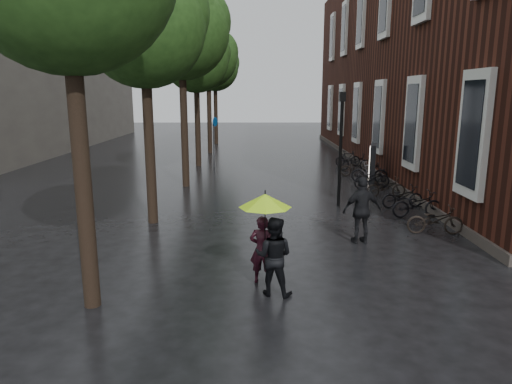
{
  "coord_description": "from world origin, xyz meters",
  "views": [
    {
      "loc": [
        -0.77,
        -7.41,
        4.13
      ],
      "look_at": [
        -0.73,
        5.48,
        1.34
      ],
      "focal_mm": 32.0,
      "sensor_mm": 36.0,
      "label": 1
    }
  ],
  "objects_px": {
    "person_black": "(274,256)",
    "lamp_post": "(341,138)",
    "ad_lightbox": "(372,164)",
    "pedestrian_walking": "(362,210)",
    "parked_bicycles": "(377,179)",
    "person_burgundy": "(262,250)"
  },
  "relations": [
    {
      "from": "parked_bicycles",
      "to": "lamp_post",
      "type": "relative_size",
      "value": 3.3
    },
    {
      "from": "ad_lightbox",
      "to": "lamp_post",
      "type": "relative_size",
      "value": 0.44
    },
    {
      "from": "pedestrian_walking",
      "to": "lamp_post",
      "type": "height_order",
      "value": "lamp_post"
    },
    {
      "from": "ad_lightbox",
      "to": "lamp_post",
      "type": "xyz_separation_m",
      "value": [
        -2.36,
        -4.47,
        1.63
      ]
    },
    {
      "from": "pedestrian_walking",
      "to": "ad_lightbox",
      "type": "distance_m",
      "value": 9.11
    },
    {
      "from": "lamp_post",
      "to": "parked_bicycles",
      "type": "bearing_deg",
      "value": 53.73
    },
    {
      "from": "person_burgundy",
      "to": "person_black",
      "type": "xyz_separation_m",
      "value": [
        0.23,
        -0.6,
        0.07
      ]
    },
    {
      "from": "person_burgundy",
      "to": "lamp_post",
      "type": "distance_m",
      "value": 7.87
    },
    {
      "from": "pedestrian_walking",
      "to": "person_burgundy",
      "type": "bearing_deg",
      "value": 33.55
    },
    {
      "from": "pedestrian_walking",
      "to": "parked_bicycles",
      "type": "distance_m",
      "value": 7.75
    },
    {
      "from": "person_burgundy",
      "to": "lamp_post",
      "type": "height_order",
      "value": "lamp_post"
    },
    {
      "from": "person_black",
      "to": "lamp_post",
      "type": "distance_m",
      "value": 8.32
    },
    {
      "from": "person_black",
      "to": "lamp_post",
      "type": "bearing_deg",
      "value": -94.04
    },
    {
      "from": "parked_bicycles",
      "to": "lamp_post",
      "type": "distance_m",
      "value": 4.33
    },
    {
      "from": "person_burgundy",
      "to": "person_black",
      "type": "height_order",
      "value": "person_black"
    },
    {
      "from": "person_burgundy",
      "to": "parked_bicycles",
      "type": "height_order",
      "value": "person_burgundy"
    },
    {
      "from": "ad_lightbox",
      "to": "lamp_post",
      "type": "bearing_deg",
      "value": -102.95
    },
    {
      "from": "person_burgundy",
      "to": "person_black",
      "type": "relative_size",
      "value": 0.92
    },
    {
      "from": "pedestrian_walking",
      "to": "ad_lightbox",
      "type": "bearing_deg",
      "value": -116.78
    },
    {
      "from": "pedestrian_walking",
      "to": "lamp_post",
      "type": "relative_size",
      "value": 0.45
    },
    {
      "from": "person_black",
      "to": "parked_bicycles",
      "type": "distance_m",
      "value": 11.84
    },
    {
      "from": "pedestrian_walking",
      "to": "ad_lightbox",
      "type": "relative_size",
      "value": 1.03
    }
  ]
}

